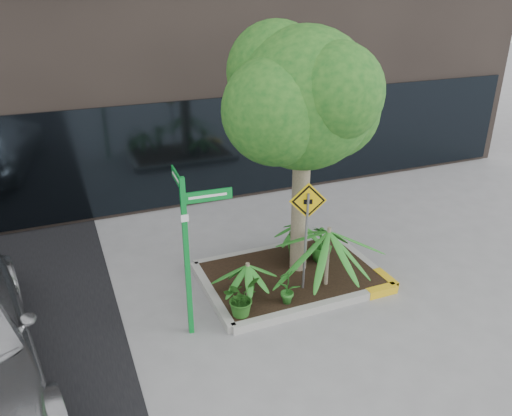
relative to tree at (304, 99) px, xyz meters
name	(u,v)px	position (x,y,z in m)	size (l,w,h in m)	color
ground	(288,290)	(-0.42, -0.46, -3.42)	(80.00, 80.00, 0.00)	gray
planter	(293,275)	(-0.18, -0.19, -3.31)	(3.35, 2.36, 0.15)	#9E9E99
tree	(304,99)	(0.00, 0.00, 0.00)	(3.12, 2.77, 4.68)	gray
palm_front	(329,231)	(0.20, -0.75, -2.19)	(1.30, 1.30, 1.44)	gray
palm_left	(248,265)	(-1.27, -0.59, -2.63)	(0.77, 0.77, 0.85)	gray
palm_back	(299,224)	(0.31, 0.58, -2.66)	(0.73, 0.73, 0.82)	gray
shrub_a	(241,297)	(-1.57, -1.01, -2.94)	(0.59, 0.59, 0.65)	#205117
shrub_b	(322,243)	(0.55, 0.05, -2.89)	(0.42, 0.42, 0.75)	#22641E
shrub_c	(288,284)	(-0.70, -1.01, -2.90)	(0.38, 0.38, 0.73)	#266B21
shrub_d	(296,244)	(0.10, 0.26, -2.92)	(0.38, 0.38, 0.69)	#225619
street_sign_post	(188,239)	(-2.36, -0.92, -1.75)	(0.80, 0.79, 2.69)	#0C882E
cattle_sign	(307,220)	(-0.26, -0.78, -1.87)	(0.61, 0.21, 2.07)	slate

